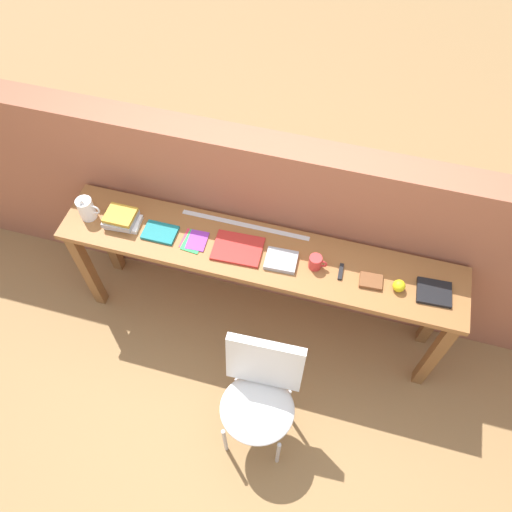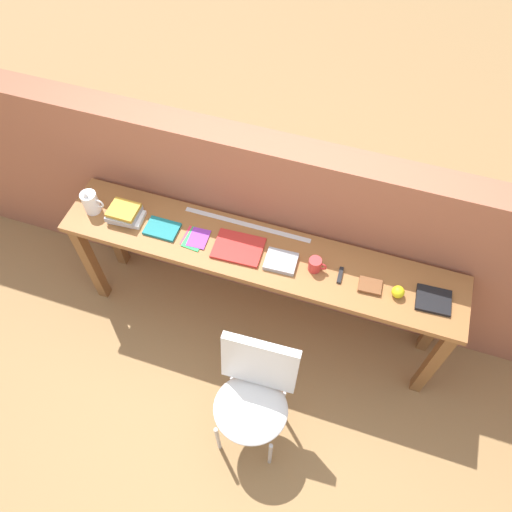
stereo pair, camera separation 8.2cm
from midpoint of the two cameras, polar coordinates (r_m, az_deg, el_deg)
The scene contains 16 objects.
ground_plane at distance 3.64m, azimuth -1.72°, elevation -11.18°, with size 40.00×40.00×0.00m, color #9E7547.
brick_wall_back at distance 3.33m, azimuth 1.07°, elevation 3.63°, with size 6.00×0.20×1.45m, color #9E5B42.
sideboard at distance 3.12m, azimuth -0.51°, elevation -0.93°, with size 2.50×0.44×0.88m.
chair_white_moulded at distance 2.98m, azimuth -0.38°, elevation -15.44°, with size 0.46×0.47×0.89m.
pitcher_white at distance 3.29m, azimuth -19.48°, elevation 5.11°, with size 0.14×0.10×0.18m.
book_stack_leftmost at distance 3.22m, azimuth -15.84°, elevation 4.09°, with size 0.22×0.17×0.09m.
magazine_cycling at distance 3.14m, azimuth -11.65°, elevation 2.63°, with size 0.21×0.14×0.02m, color #19757A.
pamphlet_pile_colourful at distance 3.07m, azimuth -7.81°, elevation 1.75°, with size 0.16×0.17×0.01m.
book_open_centre at distance 3.01m, azimuth -2.88°, elevation 0.84°, with size 0.30×0.22×0.02m, color red.
book_grey_hardcover at distance 2.95m, azimuth 2.09°, elevation -0.52°, with size 0.19×0.15×0.03m, color #9E9EA3.
mug at distance 2.92m, azimuth 6.04°, elevation -0.73°, with size 0.11×0.08×0.09m.
multitool_folded at distance 2.95m, azimuth 8.87°, elevation -1.80°, with size 0.02×0.11×0.02m, color black.
leather_journal_brown at distance 2.94m, azimuth 12.22°, elevation -2.84°, with size 0.13×0.10×0.02m, color brown.
sports_ball_small at distance 2.93m, azimuth 15.26°, elevation -3.33°, with size 0.07×0.07×0.07m, color yellow.
book_repair_rightmost at distance 3.00m, azimuth 18.94°, elevation -3.97°, with size 0.19×0.17×0.02m, color black.
ruler_metal_back_edge at distance 3.12m, azimuth -2.01°, elevation 3.54°, with size 0.82×0.03×0.00m, color silver.
Camera 1 is at (0.44, -1.35, 3.35)m, focal length 35.00 mm.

